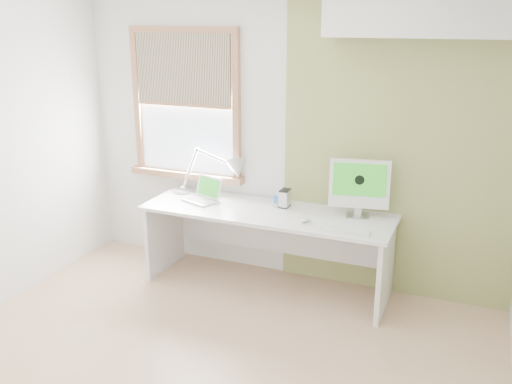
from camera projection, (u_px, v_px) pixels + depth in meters
The scene contains 12 objects.
room at pixel (191, 193), 3.43m from camera, with size 4.04×3.54×2.64m.
accent_wall at pixel (399, 148), 4.60m from camera, with size 2.00×0.02×2.60m, color #9C9C57.
soffit at pixel (435, 8), 4.05m from camera, with size 1.60×0.40×0.42m, color white.
window at pixel (185, 105), 5.24m from camera, with size 1.20×0.14×1.42m.
desk at pixel (269, 229), 4.95m from camera, with size 2.20×0.70×0.73m.
desk_lamp at pixel (226, 171), 5.20m from camera, with size 0.80×0.38×0.44m.
laptop at pixel (204, 195), 5.09m from camera, with size 0.37×0.33×0.21m.
phone_dock at pixel (276, 203), 4.93m from camera, with size 0.06×0.06×0.12m.
external_drive at pixel (285, 198), 4.91m from camera, with size 0.08×0.12×0.16m.
imac at pixel (359, 185), 4.62m from camera, with size 0.51×0.21×0.49m.
keyboard at pixel (345, 230), 4.36m from camera, with size 0.39×0.12×0.02m.
mouse at pixel (305, 220), 4.56m from camera, with size 0.06×0.10×0.03m, color white.
Camera 1 is at (1.63, -2.87, 2.34)m, focal length 39.07 mm.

